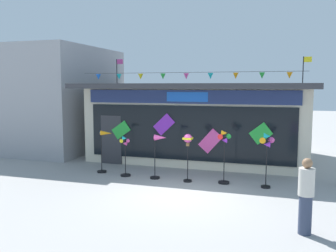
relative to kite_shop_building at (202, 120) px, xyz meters
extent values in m
plane|color=#9E9B99|center=(0.62, -5.92, -1.67)|extent=(80.00, 80.00, 0.00)
cube|color=beige|center=(0.00, 0.07, -0.12)|extent=(8.93, 5.34, 3.10)
cube|color=#333338|center=(0.00, -0.46, 1.53)|extent=(9.33, 6.39, 0.20)
cube|color=navy|center=(0.00, -2.65, 1.12)|extent=(8.21, 0.08, 0.52)
cube|color=blue|center=(0.00, -2.68, 1.12)|extent=(1.61, 0.04, 0.36)
cube|color=black|center=(0.00, -2.64, -0.27)|extent=(8.04, 0.06, 2.10)
cube|color=#333338|center=(-3.21, -2.64, -0.67)|extent=(0.90, 0.07, 2.00)
cube|color=green|center=(-2.74, -2.70, -0.24)|extent=(0.84, 0.03, 0.79)
cube|color=purple|center=(-0.91, -2.70, 0.04)|extent=(0.89, 0.03, 0.88)
cube|color=#EA4CA3|center=(0.92, -2.70, -0.53)|extent=(0.94, 0.03, 0.97)
cube|color=green|center=(2.75, -2.70, -0.17)|extent=(0.85, 0.03, 0.83)
cylinder|color=black|center=(0.00, -2.82, 2.03)|extent=(8.57, 0.01, 0.01)
cone|color=blue|center=(-3.65, -2.82, 1.89)|extent=(0.20, 0.20, 0.22)
cone|color=#19B7BC|center=(-2.74, -2.82, 1.89)|extent=(0.20, 0.20, 0.22)
cone|color=yellow|center=(-1.82, -2.82, 1.89)|extent=(0.20, 0.20, 0.22)
cone|color=green|center=(-0.91, -2.82, 1.89)|extent=(0.20, 0.20, 0.22)
cone|color=#EA4CA3|center=(0.00, -2.82, 1.89)|extent=(0.20, 0.20, 0.22)
cone|color=#19B7BC|center=(0.92, -2.82, 1.89)|extent=(0.20, 0.20, 0.22)
cone|color=orange|center=(1.83, -2.82, 1.89)|extent=(0.20, 0.20, 0.22)
cone|color=green|center=(2.74, -2.82, 1.89)|extent=(0.20, 0.20, 0.22)
cone|color=orange|center=(3.65, -2.82, 1.89)|extent=(0.20, 0.20, 0.22)
cylinder|color=black|center=(-4.21, 0.07, 2.21)|extent=(0.04, 0.04, 1.18)
cube|color=#EA4CA3|center=(-4.05, 0.07, 2.68)|extent=(0.32, 0.02, 0.22)
cylinder|color=black|center=(4.22, 0.07, 2.18)|extent=(0.04, 0.04, 1.11)
cube|color=yellow|center=(4.38, 0.07, 2.61)|extent=(0.32, 0.02, 0.22)
cylinder|color=black|center=(-2.88, -4.13, -1.64)|extent=(0.34, 0.34, 0.06)
cylinder|color=black|center=(-2.88, -4.13, -0.93)|extent=(0.03, 0.03, 1.48)
cone|color=orange|center=(-2.67, -4.13, -0.19)|extent=(0.44, 0.20, 0.18)
cylinder|color=blue|center=(-2.88, -4.13, -0.19)|extent=(0.03, 0.16, 0.16)
cylinder|color=black|center=(-1.81, -4.37, -1.64)|extent=(0.36, 0.36, 0.06)
cylinder|color=black|center=(-1.81, -4.37, -1.04)|extent=(0.03, 0.03, 1.28)
cylinder|color=black|center=(-1.81, -4.41, -0.40)|extent=(0.06, 0.04, 0.06)
cone|color=#EA4CA3|center=(-1.72, -4.41, -0.40)|extent=(0.14, 0.15, 0.14)
cone|color=#19B7BC|center=(-1.81, -4.41, -0.30)|extent=(0.15, 0.14, 0.14)
cone|color=yellow|center=(-1.91, -4.41, -0.40)|extent=(0.14, 0.15, 0.14)
cone|color=#EA4CA3|center=(-1.81, -4.41, -0.49)|extent=(0.15, 0.14, 0.14)
cylinder|color=black|center=(-0.69, -4.38, -1.64)|extent=(0.34, 0.34, 0.06)
cylinder|color=black|center=(-0.69, -4.38, -0.95)|extent=(0.03, 0.03, 1.45)
cone|color=#EA4CA3|center=(-0.49, -4.38, -0.23)|extent=(0.44, 0.28, 0.21)
cylinder|color=#EA4CA3|center=(-0.69, -4.38, -0.23)|extent=(0.03, 0.16, 0.16)
cylinder|color=black|center=(0.50, -4.44, -1.64)|extent=(0.28, 0.28, 0.06)
cylinder|color=black|center=(0.50, -4.44, -1.01)|extent=(0.03, 0.03, 1.33)
sphere|color=#EA4CA3|center=(0.50, -4.44, -0.20)|extent=(0.29, 0.29, 0.29)
cube|color=yellow|center=(0.50, -4.44, -0.20)|extent=(0.30, 0.30, 0.06)
cube|color=brown|center=(0.50, -4.44, -0.41)|extent=(0.10, 0.10, 0.10)
cylinder|color=black|center=(1.69, -4.28, -1.64)|extent=(0.37, 0.37, 0.06)
cylinder|color=black|center=(1.69, -4.28, -0.89)|extent=(0.03, 0.03, 1.57)
cylinder|color=black|center=(1.69, -4.32, -0.11)|extent=(0.06, 0.04, 0.06)
cone|color=green|center=(1.81, -4.32, -0.11)|extent=(0.17, 0.19, 0.17)
cone|color=orange|center=(1.69, -4.32, 0.01)|extent=(0.19, 0.17, 0.17)
cone|color=red|center=(1.57, -4.32, -0.11)|extent=(0.17, 0.19, 0.17)
cone|color=purple|center=(1.69, -4.32, -0.23)|extent=(0.19, 0.17, 0.17)
cylinder|color=black|center=(3.03, -4.39, -1.64)|extent=(0.29, 0.29, 0.06)
cylinder|color=black|center=(3.03, -4.39, -0.91)|extent=(0.03, 0.03, 1.52)
cylinder|color=black|center=(3.03, -4.43, -0.15)|extent=(0.06, 0.04, 0.06)
cone|color=#EA4CA3|center=(3.17, -4.43, -0.15)|extent=(0.19, 0.20, 0.19)
cone|color=#19B7BC|center=(3.03, -4.43, -0.02)|extent=(0.20, 0.19, 0.19)
cone|color=orange|center=(2.90, -4.43, -0.15)|extent=(0.19, 0.20, 0.19)
cone|color=purple|center=(3.03, -4.43, -0.28)|extent=(0.20, 0.19, 0.19)
cylinder|color=#333D56|center=(4.01, -7.85, -1.24)|extent=(0.28, 0.28, 0.86)
cylinder|color=beige|center=(4.01, -7.85, -0.51)|extent=(0.34, 0.34, 0.60)
sphere|color=#8C6647|center=(4.01, -7.85, -0.10)|extent=(0.22, 0.22, 0.22)
cube|color=purple|center=(4.03, -7.65, -0.48)|extent=(0.27, 0.18, 0.38)
cube|color=#99999E|center=(-9.14, -0.02, 0.86)|extent=(7.87, 6.16, 5.07)
camera|label=1|loc=(3.46, -15.97, 1.54)|focal=38.71mm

